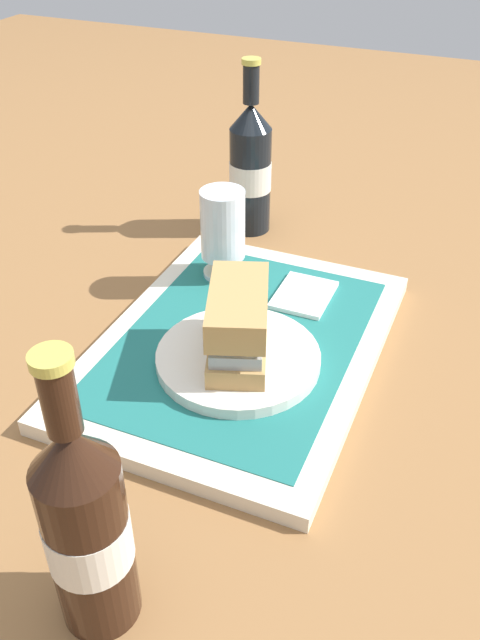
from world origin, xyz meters
name	(u,v)px	position (x,y,z in m)	size (l,w,h in m)	color
ground_plane	(240,353)	(0.00, 0.00, 0.00)	(3.00, 3.00, 0.00)	olive
tray	(240,347)	(0.00, 0.00, 0.01)	(0.44, 0.32, 0.02)	beige
placemat	(240,340)	(0.00, 0.00, 0.02)	(0.38, 0.27, 0.00)	#1E6B66
plate	(238,358)	(-0.04, -0.02, 0.03)	(0.19, 0.19, 0.01)	silver
sandwich	(238,321)	(-0.04, -0.01, 0.08)	(0.14, 0.10, 0.08)	tan
beer_glass	(223,229)	(0.13, 0.08, 0.09)	(0.06, 0.06, 0.12)	silver
napkin_folded	(304,295)	(0.12, -0.04, 0.02)	(0.09, 0.07, 0.01)	white
beer_bottle	(250,167)	(0.31, 0.11, 0.10)	(0.07, 0.07, 0.27)	black
second_bottle	(86,526)	(-0.35, -0.03, 0.10)	(0.07, 0.07, 0.27)	black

